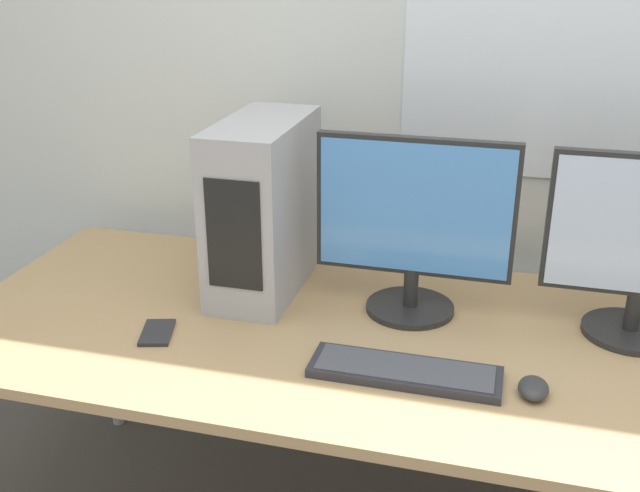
{
  "coord_description": "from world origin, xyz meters",
  "views": [
    {
      "loc": [
        0.12,
        -1.17,
        1.65
      ],
      "look_at": [
        -0.33,
        0.47,
        0.95
      ],
      "focal_mm": 42.0,
      "sensor_mm": 36.0,
      "label": 1
    }
  ],
  "objects_px": {
    "keyboard": "(405,372)",
    "mouse": "(533,388)",
    "pc_tower": "(263,207)",
    "monitor_main": "(414,223)",
    "cell_phone": "(157,333)"
  },
  "relations": [
    {
      "from": "mouse",
      "to": "monitor_main",
      "type": "bearing_deg",
      "value": 134.47
    },
    {
      "from": "keyboard",
      "to": "pc_tower",
      "type": "bearing_deg",
      "value": 141.11
    },
    {
      "from": "pc_tower",
      "to": "mouse",
      "type": "distance_m",
      "value": 0.86
    },
    {
      "from": "keyboard",
      "to": "mouse",
      "type": "relative_size",
      "value": 4.68
    },
    {
      "from": "keyboard",
      "to": "mouse",
      "type": "distance_m",
      "value": 0.28
    },
    {
      "from": "pc_tower",
      "to": "monitor_main",
      "type": "bearing_deg",
      "value": -6.49
    },
    {
      "from": "keyboard",
      "to": "cell_phone",
      "type": "xyz_separation_m",
      "value": [
        -0.63,
        0.03,
        -0.01
      ]
    },
    {
      "from": "monitor_main",
      "to": "keyboard",
      "type": "height_order",
      "value": "monitor_main"
    },
    {
      "from": "keyboard",
      "to": "cell_phone",
      "type": "relative_size",
      "value": 3.03
    },
    {
      "from": "monitor_main",
      "to": "cell_phone",
      "type": "height_order",
      "value": "monitor_main"
    },
    {
      "from": "pc_tower",
      "to": "keyboard",
      "type": "distance_m",
      "value": 0.63
    },
    {
      "from": "mouse",
      "to": "keyboard",
      "type": "bearing_deg",
      "value": 179.46
    },
    {
      "from": "cell_phone",
      "to": "mouse",
      "type": "bearing_deg",
      "value": -18.5
    },
    {
      "from": "monitor_main",
      "to": "mouse",
      "type": "bearing_deg",
      "value": -45.53
    },
    {
      "from": "pc_tower",
      "to": "mouse",
      "type": "height_order",
      "value": "pc_tower"
    }
  ]
}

